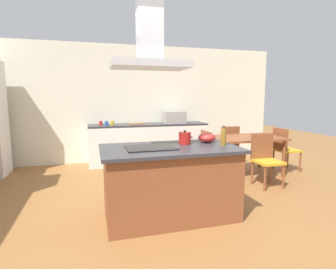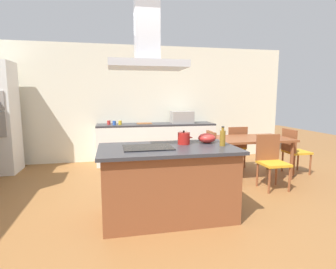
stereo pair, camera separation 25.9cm
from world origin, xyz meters
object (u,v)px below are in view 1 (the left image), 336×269
coffee_mug_red (101,123)px  chair_at_left_end (201,152)px  dining_table (245,141)px  tea_kettle (185,138)px  chair_at_right_end (284,147)px  olive_oil_bottle (223,137)px  countertop_microwave (174,117)px  cooktop (151,148)px  coffee_mug_blue (106,123)px  chair_facing_back_wall (228,143)px  cutting_board (137,124)px  chair_facing_island (265,156)px  range_hood (150,46)px  mixing_bowl (207,138)px  coffee_mug_yellow (112,123)px

coffee_mug_red → chair_at_left_end: 2.36m
coffee_mug_red → dining_table: size_ratio=0.06×
tea_kettle → chair_at_right_end: (2.58, 1.23, -0.47)m
olive_oil_bottle → countertop_microwave: size_ratio=0.50×
olive_oil_bottle → chair_at_left_end: size_ratio=0.28×
cooktop → coffee_mug_blue: bearing=97.7°
chair_facing_back_wall → chair_at_left_end: 1.13m
countertop_microwave → coffee_mug_blue: size_ratio=5.56×
cooktop → coffee_mug_red: bearing=99.6°
olive_oil_bottle → cutting_board: 3.06m
olive_oil_bottle → coffee_mug_blue: olive_oil_bottle is taller
chair_facing_island → range_hood: size_ratio=0.99×
range_hood → coffee_mug_blue: bearing=97.7°
olive_oil_bottle → mixing_bowl: 0.29m
coffee_mug_red → coffee_mug_yellow: bearing=-16.3°
chair_at_left_end → olive_oil_bottle: bearing=-101.6°
coffee_mug_blue → chair_at_right_end: (3.45, -1.42, -0.44)m
coffee_mug_blue → range_hood: range_hood is taller
countertop_microwave → tea_kettle: bearing=-104.2°
olive_oil_bottle → chair_facing_island: bearing=32.9°
tea_kettle → coffee_mug_blue: tea_kettle is taller
mixing_bowl → range_hood: bearing=-166.5°
cutting_board → dining_table: size_ratio=0.24×
coffee_mug_red → coffee_mug_blue: bearing=-44.5°
chair_facing_back_wall → tea_kettle: bearing=-131.2°
tea_kettle → coffee_mug_yellow: 2.79m
range_hood → chair_facing_back_wall: bearing=43.6°
olive_oil_bottle → countertop_microwave: bearing=85.3°
cutting_board → chair_at_left_end: bearing=-58.8°
coffee_mug_yellow → chair_at_left_end: coffee_mug_yellow is taller
coffee_mug_yellow → chair_facing_back_wall: size_ratio=0.10×
cutting_board → chair_facing_island: 2.91m
coffee_mug_yellow → olive_oil_bottle: bearing=-67.7°
mixing_bowl → range_hood: 1.42m
dining_table → chair_facing_back_wall: (0.00, 0.67, -0.16)m
cooktop → cutting_board: size_ratio=1.76×
cooktop → mixing_bowl: (0.83, 0.20, 0.06)m
olive_oil_bottle → coffee_mug_yellow: size_ratio=2.77×
coffee_mug_yellow → cutting_board: coffee_mug_yellow is taller
chair_at_right_end → range_hood: 3.73m
dining_table → range_hood: bearing=-147.3°
mixing_bowl → chair_at_left_end: size_ratio=0.27×
cooktop → coffee_mug_blue: coffee_mug_blue is taller
tea_kettle → chair_facing_island: 1.82m
coffee_mug_yellow → chair_at_left_end: 2.13m
coffee_mug_red → chair_at_right_end: 3.91m
mixing_bowl → countertop_microwave: (0.35, 2.68, 0.07)m
countertop_microwave → dining_table: bearing=-57.0°
countertop_microwave → chair_facing_island: bearing=-65.8°
dining_table → chair_facing_back_wall: size_ratio=1.57×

